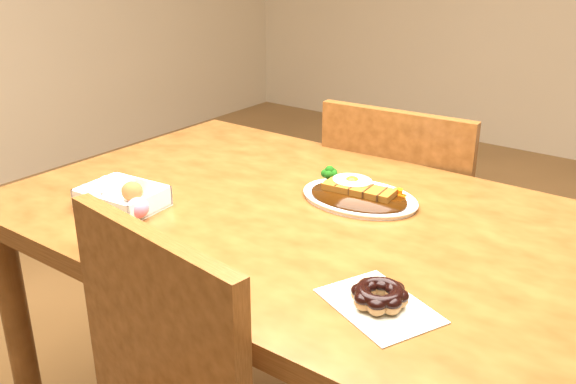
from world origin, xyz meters
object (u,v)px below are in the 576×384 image
Objects in this scene: donut_box at (120,197)px; pon_de_ring at (379,296)px; table at (296,254)px; katsu_curry_plate at (358,194)px; chair_far at (406,237)px.

pon_de_ring is at bearing -1.18° from donut_box.
table is 0.38m from donut_box.
pon_de_ring is (0.24, -0.34, 0.01)m from katsu_curry_plate.
table is at bearing 145.43° from pon_de_ring.
donut_box is (-0.37, -0.32, 0.01)m from katsu_curry_plate.
table is 6.32× the size of donut_box.
chair_far is 3.43× the size of katsu_curry_plate.
katsu_curry_plate is at bearing 95.98° from chair_far.
katsu_curry_plate is 0.49m from donut_box.
chair_far is 0.51m from katsu_curry_plate.
katsu_curry_plate reaches higher than table.
donut_box is at bearing -138.59° from katsu_curry_plate.
katsu_curry_plate reaches higher than pon_de_ring.
chair_far is 0.86m from pon_de_ring.
chair_far is at bearing 100.81° from katsu_curry_plate.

